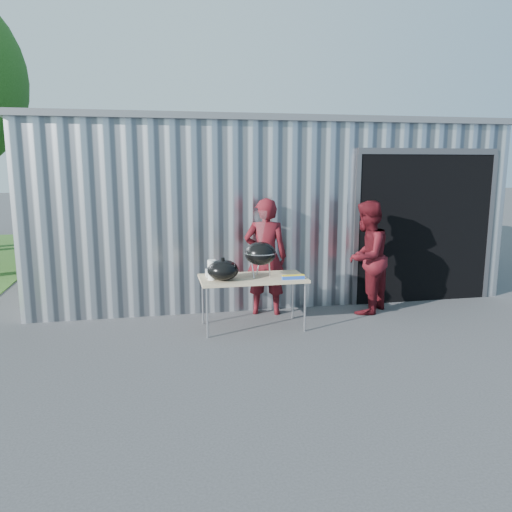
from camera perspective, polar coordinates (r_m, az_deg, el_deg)
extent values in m
plane|color=#3A3A3C|center=(6.52, -0.22, -10.55)|extent=(80.00, 80.00, 0.00)
cube|color=silver|center=(10.89, -0.98, 6.00)|extent=(8.00, 6.00, 3.00)
cube|color=slate|center=(10.88, -1.00, 14.17)|extent=(8.20, 6.20, 0.10)
cube|color=black|center=(9.45, 16.96, 3.37)|extent=(2.40, 1.20, 2.50)
cube|color=#4C4C51|center=(8.90, 19.18, 11.23)|extent=(2.52, 0.08, 0.10)
cube|color=tan|center=(7.13, -0.39, -2.58)|extent=(1.50, 0.75, 0.04)
cylinder|color=silver|center=(6.83, -5.60, -6.48)|extent=(0.03, 0.03, 0.71)
cylinder|color=silver|center=(7.10, 5.61, -5.83)|extent=(0.03, 0.03, 0.71)
cylinder|color=silver|center=(7.43, -6.11, -5.09)|extent=(0.03, 0.03, 0.71)
cylinder|color=silver|center=(7.68, 4.22, -4.56)|extent=(0.03, 0.03, 0.71)
ellipsoid|color=black|center=(7.08, 0.49, 0.29)|extent=(0.44, 0.44, 0.33)
cylinder|color=silver|center=(7.08, 0.49, 0.38)|extent=(0.45, 0.45, 0.02)
cylinder|color=silver|center=(7.07, 0.49, 0.49)|extent=(0.43, 0.43, 0.01)
cylinder|color=silver|center=(7.25, 0.25, -1.23)|extent=(0.02, 0.02, 0.24)
cylinder|color=silver|center=(7.03, -0.36, -1.61)|extent=(0.02, 0.02, 0.24)
cylinder|color=silver|center=(7.08, 1.56, -1.53)|extent=(0.02, 0.02, 0.24)
cylinder|color=#C05A45|center=(7.04, -0.61, 0.56)|extent=(0.02, 0.14, 0.02)
cylinder|color=#C05A45|center=(7.05, -0.34, 0.57)|extent=(0.02, 0.14, 0.02)
cylinder|color=#C05A45|center=(7.06, -0.06, 0.58)|extent=(0.02, 0.14, 0.02)
cylinder|color=#C05A45|center=(7.06, 0.21, 0.59)|extent=(0.02, 0.14, 0.02)
cylinder|color=#C05A45|center=(7.07, 0.49, 0.60)|extent=(0.02, 0.14, 0.02)
cylinder|color=#C05A45|center=(7.08, 0.76, 0.61)|extent=(0.02, 0.14, 0.02)
cylinder|color=#C05A45|center=(7.09, 1.03, 0.62)|extent=(0.02, 0.14, 0.02)
cylinder|color=#C05A45|center=(7.09, 1.31, 0.63)|extent=(0.02, 0.14, 0.02)
cylinder|color=#C05A45|center=(7.10, 1.58, 0.64)|extent=(0.02, 0.14, 0.02)
cone|color=silver|center=(7.03, 0.49, 2.90)|extent=(0.20, 0.20, 0.55)
ellipsoid|color=black|center=(6.93, -3.79, -1.61)|extent=(0.44, 0.44, 0.29)
cylinder|color=black|center=(6.90, -3.81, -0.32)|extent=(0.05, 0.05, 0.03)
cylinder|color=white|center=(6.96, -5.06, -1.60)|extent=(0.12, 0.12, 0.28)
cube|color=white|center=(7.19, -4.95, -1.94)|extent=(0.20, 0.15, 0.10)
cube|color=blue|center=(7.01, 4.27, -2.47)|extent=(0.32, 0.05, 0.05)
cube|color=yellow|center=(7.00, 4.28, -2.22)|extent=(0.32, 0.05, 0.01)
imported|color=#4C0E15|center=(7.79, 1.10, -0.08)|extent=(0.76, 0.59, 1.83)
imported|color=#4C0E15|center=(8.05, 12.49, -0.15)|extent=(1.10, 1.09, 1.79)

